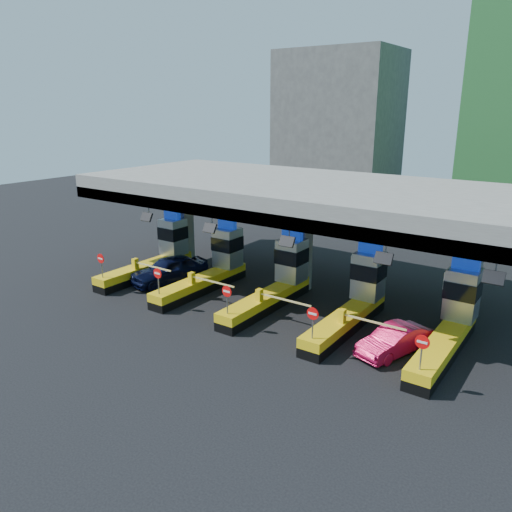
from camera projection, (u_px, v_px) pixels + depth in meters
The scene contains 10 objects.
ground at pixel (275, 304), 29.79m from camera, with size 120.00×120.00×0.00m, color black.
toll_canopy at pixel (302, 196), 30.28m from camera, with size 28.00×12.09×7.00m.
toll_lane_far_left at pixel (159, 253), 35.11m from camera, with size 4.43×8.00×4.16m.
toll_lane_left at pixel (213, 266), 32.36m from camera, with size 4.43×8.00×4.16m.
toll_lane_center at pixel (278, 281), 29.61m from camera, with size 4.43×8.00×4.16m.
toll_lane_right at pixel (356, 299), 26.86m from camera, with size 4.43×8.00×4.16m.
toll_lane_far_right at pixel (452, 320), 24.11m from camera, with size 4.43×8.00×4.16m.
bg_building_concrete at pixel (338, 126), 63.13m from camera, with size 14.00×10.00×18.00m, color #4C4C49.
van at pixel (170, 270), 33.19m from camera, with size 2.12×5.26×1.79m, color black.
red_car at pixel (394, 341), 23.65m from camera, with size 1.42×4.08×1.35m, color #B50D3D.
Camera 1 is at (14.96, -23.35, 11.32)m, focal length 35.00 mm.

